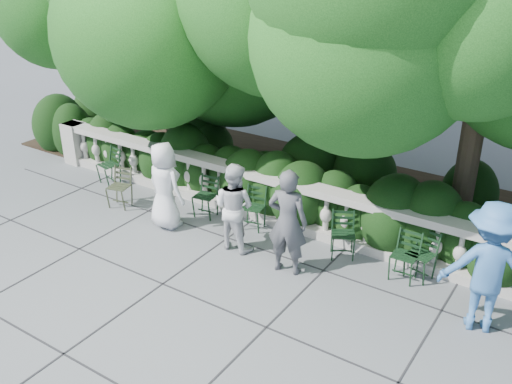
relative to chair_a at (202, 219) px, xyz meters
The scene contains 15 objects.
ground 1.77m from the chair_a, 39.74° to the right, with size 90.00×90.00×0.00m, color #54575B.
balustrade 1.59m from the chair_a, 26.03° to the left, with size 12.00×0.44×1.00m.
shrub_hedge 2.31m from the chair_a, 53.84° to the left, with size 15.00×2.60×1.70m, color black, non-canonical shape.
tree_canopy 4.91m from the chair_a, 45.14° to the left, with size 15.04×6.52×6.78m.
chair_a is the anchor object (origin of this frame).
chair_b 2.84m from the chair_a, behind, with size 0.44×0.48×0.84m, color black, non-canonical shape.
chair_c 1.07m from the chair_a, ahead, with size 0.44×0.48×0.84m, color black, non-canonical shape.
chair_d 2.99m from the chair_a, ahead, with size 0.44×0.48×0.84m, color black, non-canonical shape.
chair_e 4.06m from the chair_a, ahead, with size 0.44×0.48×0.84m, color black, non-canonical shape.
chair_f 4.24m from the chair_a, ahead, with size 0.44×0.48×0.84m, color black, non-canonical shape.
chair_weathered 1.84m from the chair_a, 160.00° to the right, with size 0.44×0.48×0.84m, color black, non-canonical shape.
person_businessman 1.10m from the chair_a, 124.88° to the right, with size 0.83×0.54×1.70m, color white.
person_woman_grey 2.59m from the chair_a, 15.97° to the right, with size 0.67×0.44×1.84m, color #46474C.
person_casual_man 1.49m from the chair_a, 23.91° to the right, with size 0.79×0.61×1.62m, color silver.
person_older_blue 5.50m from the chair_a, ahead, with size 1.28×0.74×1.98m, color #396DAB.
Camera 1 is at (5.04, -6.62, 5.30)m, focal length 40.00 mm.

